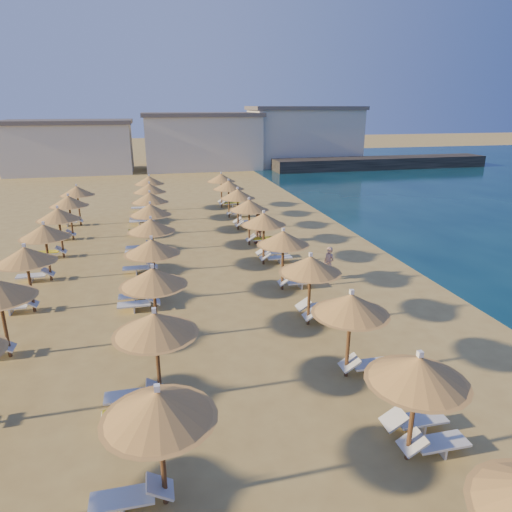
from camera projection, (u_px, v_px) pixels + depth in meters
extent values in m
plane|color=tan|center=(243.00, 319.00, 18.54)|extent=(220.00, 220.00, 0.00)
cube|color=black|center=(381.00, 163.00, 62.19)|extent=(30.05, 4.43, 1.50)
cube|color=beige|center=(71.00, 149.00, 57.79)|extent=(15.00, 8.00, 6.00)
cube|color=#59514C|center=(67.00, 122.00, 56.76)|extent=(15.60, 8.48, 0.50)
cube|color=beige|center=(202.00, 143.00, 61.33)|extent=(15.00, 8.00, 6.80)
cube|color=#59514C|center=(201.00, 115.00, 60.18)|extent=(15.60, 8.48, 0.50)
cube|color=beige|center=(304.00, 138.00, 65.24)|extent=(15.00, 8.00, 7.60)
cube|color=#59514C|center=(305.00, 108.00, 63.96)|extent=(15.60, 8.48, 0.50)
cylinder|color=brown|center=(412.00, 417.00, 10.84)|extent=(0.12, 0.12, 2.46)
cone|color=#A3722F|center=(418.00, 369.00, 10.43)|extent=(2.24, 2.24, 0.65)
cone|color=#A3722F|center=(417.00, 379.00, 10.52)|extent=(2.42, 2.42, 0.12)
cube|color=white|center=(420.00, 354.00, 10.31)|extent=(0.12, 0.12, 0.14)
cylinder|color=brown|center=(348.00, 342.00, 14.27)|extent=(0.12, 0.12, 2.46)
cone|color=#A3722F|center=(351.00, 304.00, 13.86)|extent=(2.24, 2.24, 0.65)
cone|color=#A3722F|center=(350.00, 312.00, 13.94)|extent=(2.42, 2.42, 0.12)
cube|color=white|center=(352.00, 292.00, 13.74)|extent=(0.12, 0.12, 0.14)
cylinder|color=brown|center=(309.00, 296.00, 17.70)|extent=(0.12, 0.12, 2.46)
cone|color=#A3722F|center=(310.00, 264.00, 17.29)|extent=(2.24, 2.24, 0.65)
cone|color=#A3722F|center=(310.00, 271.00, 17.37)|extent=(2.42, 2.42, 0.12)
cube|color=white|center=(311.00, 254.00, 17.16)|extent=(0.12, 0.12, 0.14)
cylinder|color=brown|center=(283.00, 265.00, 21.12)|extent=(0.12, 0.12, 2.46)
cone|color=#A3722F|center=(283.00, 238.00, 20.71)|extent=(2.24, 2.24, 0.65)
cone|color=#A3722F|center=(283.00, 243.00, 20.80)|extent=(2.42, 2.42, 0.12)
cube|color=white|center=(283.00, 230.00, 20.59)|extent=(0.12, 0.12, 0.14)
cylinder|color=brown|center=(264.00, 243.00, 24.55)|extent=(0.12, 0.12, 2.46)
cone|color=#A3722F|center=(264.00, 219.00, 24.14)|extent=(2.24, 2.24, 0.65)
cone|color=#A3722F|center=(264.00, 224.00, 24.22)|extent=(2.42, 2.42, 0.12)
cube|color=white|center=(264.00, 212.00, 24.02)|extent=(0.12, 0.12, 0.14)
cylinder|color=brown|center=(249.00, 226.00, 27.98)|extent=(0.12, 0.12, 2.46)
cone|color=#A3722F|center=(249.00, 205.00, 27.57)|extent=(2.24, 2.24, 0.65)
cone|color=#A3722F|center=(249.00, 209.00, 27.65)|extent=(2.42, 2.42, 0.12)
cube|color=white|center=(249.00, 198.00, 27.44)|extent=(0.12, 0.12, 0.14)
cylinder|color=brown|center=(238.00, 212.00, 31.40)|extent=(0.12, 0.12, 2.46)
cone|color=#A3722F|center=(238.00, 194.00, 30.99)|extent=(2.24, 2.24, 0.65)
cone|color=#A3722F|center=(238.00, 198.00, 31.08)|extent=(2.42, 2.42, 0.12)
cube|color=white|center=(238.00, 188.00, 30.87)|extent=(0.12, 0.12, 0.14)
cylinder|color=brown|center=(229.00, 202.00, 34.83)|extent=(0.12, 0.12, 2.46)
cone|color=#A3722F|center=(229.00, 185.00, 34.42)|extent=(2.24, 2.24, 0.65)
cone|color=#A3722F|center=(229.00, 188.00, 34.50)|extent=(2.42, 2.42, 0.12)
cube|color=white|center=(228.00, 180.00, 34.30)|extent=(0.12, 0.12, 0.14)
cylinder|color=brown|center=(221.00, 193.00, 38.26)|extent=(0.12, 0.12, 2.46)
cone|color=#A3722F|center=(221.00, 178.00, 37.85)|extent=(2.24, 2.24, 0.65)
cone|color=#A3722F|center=(221.00, 181.00, 37.93)|extent=(2.42, 2.42, 0.12)
cube|color=white|center=(221.00, 173.00, 37.72)|extent=(0.12, 0.12, 0.14)
cylinder|color=brown|center=(162.00, 457.00, 9.60)|extent=(0.12, 0.12, 2.46)
cone|color=#A3722F|center=(158.00, 405.00, 9.19)|extent=(2.24, 2.24, 0.65)
cone|color=#A3722F|center=(159.00, 416.00, 9.28)|extent=(2.42, 2.42, 0.12)
cube|color=white|center=(157.00, 388.00, 9.07)|extent=(0.12, 0.12, 0.14)
cylinder|color=brown|center=(158.00, 364.00, 13.03)|extent=(0.12, 0.12, 2.46)
cone|color=#A3722F|center=(155.00, 323.00, 12.62)|extent=(2.24, 2.24, 0.65)
cone|color=#A3722F|center=(156.00, 332.00, 12.70)|extent=(2.42, 2.42, 0.12)
cube|color=white|center=(154.00, 310.00, 12.50)|extent=(0.12, 0.12, 0.14)
cylinder|color=brown|center=(156.00, 310.00, 16.46)|extent=(0.12, 0.12, 2.46)
cone|color=#A3722F|center=(153.00, 277.00, 16.05)|extent=(2.24, 2.24, 0.65)
cone|color=#A3722F|center=(154.00, 284.00, 16.13)|extent=(2.42, 2.42, 0.12)
cube|color=white|center=(152.00, 266.00, 15.92)|extent=(0.12, 0.12, 0.14)
cylinder|color=brown|center=(154.00, 275.00, 19.89)|extent=(0.12, 0.12, 2.46)
cone|color=#A3722F|center=(152.00, 246.00, 19.47)|extent=(2.24, 2.24, 0.65)
cone|color=#A3722F|center=(152.00, 252.00, 19.56)|extent=(2.42, 2.42, 0.12)
cube|color=white|center=(151.00, 238.00, 19.35)|extent=(0.12, 0.12, 0.14)
cylinder|color=brown|center=(153.00, 250.00, 23.31)|extent=(0.12, 0.12, 2.46)
cone|color=#A3722F|center=(151.00, 225.00, 22.90)|extent=(2.24, 2.24, 0.65)
cone|color=#A3722F|center=(151.00, 230.00, 22.98)|extent=(2.42, 2.42, 0.12)
cube|color=white|center=(150.00, 218.00, 22.78)|extent=(0.12, 0.12, 0.14)
cylinder|color=brown|center=(152.00, 231.00, 26.74)|extent=(0.12, 0.12, 2.46)
cone|color=#A3722F|center=(150.00, 210.00, 26.33)|extent=(2.24, 2.24, 0.65)
cone|color=#A3722F|center=(151.00, 214.00, 26.41)|extent=(2.42, 2.42, 0.12)
cube|color=white|center=(150.00, 203.00, 26.20)|extent=(0.12, 0.12, 0.14)
cylinder|color=brown|center=(151.00, 217.00, 30.17)|extent=(0.12, 0.12, 2.46)
cone|color=#A3722F|center=(150.00, 197.00, 29.75)|extent=(2.24, 2.24, 0.65)
cone|color=#A3722F|center=(150.00, 201.00, 29.84)|extent=(2.42, 2.42, 0.12)
cube|color=white|center=(149.00, 191.00, 29.63)|extent=(0.12, 0.12, 0.14)
cylinder|color=brown|center=(151.00, 205.00, 33.59)|extent=(0.12, 0.12, 2.46)
cone|color=#A3722F|center=(149.00, 188.00, 33.18)|extent=(2.24, 2.24, 0.65)
cone|color=#A3722F|center=(150.00, 191.00, 33.26)|extent=(2.42, 2.42, 0.12)
cube|color=white|center=(149.00, 182.00, 33.06)|extent=(0.12, 0.12, 0.14)
cylinder|color=brown|center=(150.00, 196.00, 37.02)|extent=(0.12, 0.12, 2.46)
cone|color=#A3722F|center=(149.00, 180.00, 36.61)|extent=(2.24, 2.24, 0.65)
cone|color=#A3722F|center=(149.00, 183.00, 36.69)|extent=(2.42, 2.42, 0.12)
cube|color=white|center=(149.00, 175.00, 36.48)|extent=(0.12, 0.12, 0.14)
cylinder|color=brown|center=(5.00, 324.00, 15.40)|extent=(0.12, 0.12, 2.46)
cylinder|color=brown|center=(30.00, 284.00, 18.82)|extent=(0.12, 0.12, 2.46)
cone|color=#A3722F|center=(25.00, 255.00, 18.41)|extent=(2.24, 2.24, 0.65)
cone|color=#A3722F|center=(26.00, 261.00, 18.50)|extent=(2.42, 2.42, 0.12)
cube|color=white|center=(24.00, 245.00, 18.29)|extent=(0.12, 0.12, 0.14)
cylinder|color=brown|center=(48.00, 257.00, 22.25)|extent=(0.12, 0.12, 2.46)
cone|color=#A3722F|center=(44.00, 231.00, 21.84)|extent=(2.24, 2.24, 0.65)
cone|color=#A3722F|center=(45.00, 236.00, 21.92)|extent=(2.42, 2.42, 0.12)
cube|color=white|center=(43.00, 223.00, 21.72)|extent=(0.12, 0.12, 0.14)
cylinder|color=brown|center=(61.00, 236.00, 25.68)|extent=(0.12, 0.12, 2.46)
cone|color=#A3722F|center=(58.00, 214.00, 25.27)|extent=(2.24, 2.24, 0.65)
cone|color=#A3722F|center=(59.00, 219.00, 25.35)|extent=(2.42, 2.42, 0.12)
cube|color=white|center=(57.00, 207.00, 25.14)|extent=(0.12, 0.12, 0.14)
cylinder|color=brown|center=(71.00, 221.00, 29.10)|extent=(0.12, 0.12, 2.46)
cone|color=#A3722F|center=(69.00, 201.00, 28.69)|extent=(2.24, 2.24, 0.65)
cone|color=#A3722F|center=(69.00, 205.00, 28.78)|extent=(2.42, 2.42, 0.12)
cube|color=white|center=(68.00, 195.00, 28.57)|extent=(0.12, 0.12, 0.14)
cylinder|color=brown|center=(79.00, 209.00, 32.53)|extent=(0.12, 0.12, 2.46)
cone|color=#A3722F|center=(77.00, 191.00, 32.12)|extent=(2.24, 2.24, 0.65)
cone|color=#A3722F|center=(77.00, 194.00, 32.20)|extent=(2.42, 2.42, 0.12)
cube|color=white|center=(76.00, 185.00, 32.00)|extent=(0.12, 0.12, 0.14)
cube|color=silver|center=(441.00, 442.00, 11.32)|extent=(1.36, 0.59, 0.06)
cube|color=silver|center=(440.00, 447.00, 11.37)|extent=(0.06, 0.53, 0.32)
cube|color=silver|center=(412.00, 442.00, 11.11)|extent=(0.58, 0.59, 0.40)
cube|color=silver|center=(421.00, 419.00, 12.15)|extent=(1.36, 0.59, 0.06)
cube|color=silver|center=(420.00, 424.00, 12.20)|extent=(0.06, 0.53, 0.32)
cube|color=silver|center=(394.00, 419.00, 11.94)|extent=(0.58, 0.59, 0.40)
cube|color=silver|center=(122.00, 498.00, 9.70)|extent=(1.36, 0.59, 0.06)
cube|color=silver|center=(123.00, 504.00, 9.75)|extent=(0.06, 0.53, 0.32)
cube|color=silver|center=(160.00, 487.00, 9.83)|extent=(0.58, 0.59, 0.40)
cube|color=silver|center=(372.00, 364.00, 14.75)|extent=(1.36, 0.59, 0.06)
cube|color=silver|center=(372.00, 368.00, 14.80)|extent=(0.06, 0.53, 0.32)
cube|color=silver|center=(350.00, 363.00, 14.53)|extent=(0.58, 0.59, 0.40)
cube|color=silver|center=(128.00, 396.00, 13.13)|extent=(1.36, 0.59, 0.06)
cube|color=silver|center=(129.00, 400.00, 13.18)|extent=(0.06, 0.53, 0.32)
cube|color=silver|center=(156.00, 388.00, 13.25)|extent=(0.58, 0.59, 0.40)
cube|color=silver|center=(127.00, 415.00, 12.29)|extent=(1.36, 0.59, 0.06)
cube|color=silver|center=(128.00, 420.00, 12.35)|extent=(0.06, 0.53, 0.32)
cube|color=silver|center=(157.00, 407.00, 12.42)|extent=(0.58, 0.59, 0.40)
cube|color=yellow|center=(127.00, 414.00, 12.28)|extent=(1.31, 0.54, 0.05)
cube|color=silver|center=(330.00, 315.00, 18.17)|extent=(1.36, 0.59, 0.06)
cube|color=silver|center=(329.00, 318.00, 18.22)|extent=(0.06, 0.53, 0.32)
cube|color=silver|center=(311.00, 314.00, 17.96)|extent=(0.58, 0.59, 0.40)
cube|color=yellow|center=(330.00, 314.00, 18.16)|extent=(1.31, 0.54, 0.05)
cube|color=silver|center=(322.00, 306.00, 19.01)|extent=(1.36, 0.59, 0.06)
cube|color=silver|center=(321.00, 309.00, 19.06)|extent=(0.06, 0.53, 0.32)
cube|color=silver|center=(304.00, 304.00, 18.79)|extent=(0.58, 0.59, 0.40)
cube|color=silver|center=(132.00, 335.00, 16.55)|extent=(1.36, 0.59, 0.06)
cube|color=silver|center=(132.00, 339.00, 16.60)|extent=(0.06, 0.53, 0.32)
cube|color=silver|center=(154.00, 330.00, 16.68)|extent=(0.58, 0.59, 0.40)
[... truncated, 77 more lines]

